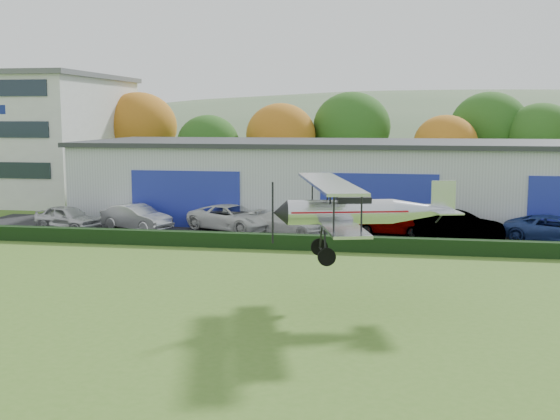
% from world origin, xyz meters
% --- Properties ---
extents(ground, '(300.00, 300.00, 0.00)m').
position_xyz_m(ground, '(0.00, 0.00, 0.00)').
color(ground, '#436B21').
rests_on(ground, ground).
extents(apron, '(48.00, 9.00, 0.05)m').
position_xyz_m(apron, '(3.00, 21.00, 0.03)').
color(apron, black).
rests_on(apron, ground).
extents(hedge, '(46.00, 0.60, 0.80)m').
position_xyz_m(hedge, '(3.00, 16.20, 0.40)').
color(hedge, black).
rests_on(hedge, ground).
extents(hangar, '(40.60, 12.60, 5.30)m').
position_xyz_m(hangar, '(5.00, 27.98, 2.66)').
color(hangar, '#B2B7BC').
rests_on(hangar, ground).
extents(tree_belt, '(75.70, 13.22, 10.12)m').
position_xyz_m(tree_belt, '(0.85, 40.62, 5.61)').
color(tree_belt, '#3D2614').
rests_on(tree_belt, ground).
extents(distant_hills, '(430.00, 196.00, 56.00)m').
position_xyz_m(distant_hills, '(-4.38, 140.00, -13.05)').
color(distant_hills, '#4C6642').
rests_on(distant_hills, ground).
extents(car_0, '(4.81, 3.21, 1.52)m').
position_xyz_m(car_0, '(-13.76, 19.62, 0.81)').
color(car_0, silver).
rests_on(car_0, apron).
extents(car_1, '(5.03, 3.44, 1.57)m').
position_xyz_m(car_1, '(-9.65, 20.40, 0.84)').
color(car_1, silver).
rests_on(car_1, apron).
extents(car_2, '(6.17, 4.70, 1.56)m').
position_xyz_m(car_2, '(-3.86, 21.29, 0.83)').
color(car_2, silver).
rests_on(car_2, apron).
extents(car_3, '(4.93, 3.39, 1.33)m').
position_xyz_m(car_3, '(-0.26, 20.55, 0.71)').
color(car_3, silver).
rests_on(car_3, apron).
extents(car_4, '(4.73, 2.45, 1.54)m').
position_xyz_m(car_4, '(5.67, 21.51, 0.82)').
color(car_4, gray).
rests_on(car_4, apron).
extents(car_5, '(5.19, 2.48, 1.64)m').
position_xyz_m(car_5, '(9.57, 20.19, 0.87)').
color(car_5, gray).
rests_on(car_5, apron).
extents(car_6, '(5.81, 3.97, 1.48)m').
position_xyz_m(car_6, '(14.72, 20.40, 0.79)').
color(car_6, navy).
rests_on(car_6, apron).
extents(biplane, '(6.82, 7.74, 2.89)m').
position_xyz_m(biplane, '(4.60, 5.73, 3.66)').
color(biplane, silver).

